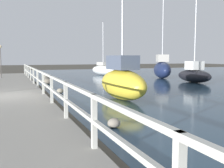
# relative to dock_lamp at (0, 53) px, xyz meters

# --- Properties ---
(ground_plane) EXTENTS (120.00, 120.00, 0.00)m
(ground_plane) POSITION_rel_dock_lamp_xyz_m (0.29, -11.50, -2.36)
(ground_plane) COLOR #4C473D
(dock_walkway) EXTENTS (3.92, 36.00, 0.24)m
(dock_walkway) POSITION_rel_dock_lamp_xyz_m (0.29, -11.50, -2.24)
(dock_walkway) COLOR #9E998E
(dock_walkway) RESTS_ON ground
(railing) EXTENTS (0.10, 32.50, 1.06)m
(railing) POSITION_rel_dock_lamp_xyz_m (2.15, -11.50, -1.40)
(railing) COLOR beige
(railing) RESTS_ON dock_walkway
(boulder_far_strip) EXTENTS (0.63, 0.57, 0.47)m
(boulder_far_strip) POSITION_rel_dock_lamp_xyz_m (3.37, -3.00, -2.13)
(boulder_far_strip) COLOR #666056
(boulder_far_strip) RESTS_ON ground
(boulder_water_edge) EXTENTS (0.38, 0.34, 0.29)m
(boulder_water_edge) POSITION_rel_dock_lamp_xyz_m (3.24, -9.87, -2.22)
(boulder_water_edge) COLOR gray
(boulder_water_edge) RESTS_ON ground
(boulder_downstream) EXTENTS (0.55, 0.49, 0.41)m
(boulder_downstream) POSITION_rel_dock_lamp_xyz_m (3.91, 0.78, -2.16)
(boulder_downstream) COLOR #666056
(boulder_downstream) RESTS_ON ground
(boulder_near_dock) EXTENTS (0.37, 0.33, 0.28)m
(boulder_near_dock) POSITION_rel_dock_lamp_xyz_m (3.38, -17.56, -2.23)
(boulder_near_dock) COLOR gray
(boulder_near_dock) RESTS_ON ground
(boulder_upstream) EXTENTS (0.56, 0.50, 0.42)m
(boulder_upstream) POSITION_rel_dock_lamp_xyz_m (3.31, -4.46, -2.16)
(boulder_upstream) COLOR slate
(boulder_upstream) RESTS_ON ground
(dock_lamp) EXTENTS (0.27, 0.27, 2.80)m
(dock_lamp) POSITION_rel_dock_lamp_xyz_m (0.00, 0.00, 0.00)
(dock_lamp) COLOR #514C47
(dock_lamp) RESTS_ON dock_walkway
(sailboat_white) EXTENTS (2.15, 4.63, 5.90)m
(sailboat_white) POSITION_rel_dock_lamp_xyz_m (10.55, 3.63, -1.74)
(sailboat_white) COLOR white
(sailboat_white) RESTS_ON water_surface
(sailboat_black) EXTENTS (1.56, 3.62, 7.24)m
(sailboat_black) POSITION_rel_dock_lamp_xyz_m (14.35, -7.31, -1.71)
(sailboat_black) COLOR black
(sailboat_black) RESTS_ON water_surface
(sailboat_yellow) EXTENTS (1.58, 3.94, 5.49)m
(sailboat_yellow) POSITION_rel_dock_lamp_xyz_m (5.63, -12.99, -1.51)
(sailboat_yellow) COLOR gold
(sailboat_yellow) RESTS_ON water_surface
(sailboat_navy) EXTENTS (2.67, 4.09, 8.04)m
(sailboat_navy) POSITION_rel_dock_lamp_xyz_m (14.31, -2.67, -1.46)
(sailboat_navy) COLOR #192347
(sailboat_navy) RESTS_ON water_surface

